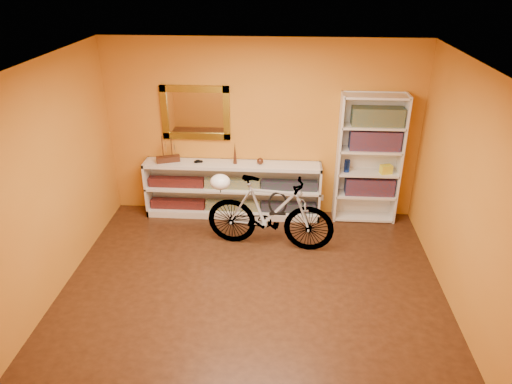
# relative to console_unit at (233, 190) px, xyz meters

# --- Properties ---
(floor) EXTENTS (4.50, 4.00, 0.01)m
(floor) POSITION_rel_console_unit_xyz_m (0.42, -1.81, -0.43)
(floor) COLOR black
(floor) RESTS_ON ground
(ceiling) EXTENTS (4.50, 4.00, 0.01)m
(ceiling) POSITION_rel_console_unit_xyz_m (0.42, -1.81, 2.18)
(ceiling) COLOR silver
(ceiling) RESTS_ON ground
(back_wall) EXTENTS (4.50, 0.01, 2.60)m
(back_wall) POSITION_rel_console_unit_xyz_m (0.42, 0.19, 0.88)
(back_wall) COLOR orange
(back_wall) RESTS_ON ground
(left_wall) EXTENTS (0.01, 4.00, 2.60)m
(left_wall) POSITION_rel_console_unit_xyz_m (-1.83, -1.81, 0.88)
(left_wall) COLOR orange
(left_wall) RESTS_ON ground
(right_wall) EXTENTS (0.01, 4.00, 2.60)m
(right_wall) POSITION_rel_console_unit_xyz_m (2.68, -1.81, 0.88)
(right_wall) COLOR orange
(right_wall) RESTS_ON ground
(gilt_mirror) EXTENTS (0.98, 0.06, 0.78)m
(gilt_mirror) POSITION_rel_console_unit_xyz_m (-0.53, 0.15, 1.12)
(gilt_mirror) COLOR olive
(gilt_mirror) RESTS_ON back_wall
(wall_socket) EXTENTS (0.09, 0.02, 0.09)m
(wall_socket) POSITION_rel_console_unit_xyz_m (1.32, 0.17, -0.17)
(wall_socket) COLOR silver
(wall_socket) RESTS_ON back_wall
(console_unit) EXTENTS (2.60, 0.35, 0.85)m
(console_unit) POSITION_rel_console_unit_xyz_m (0.00, 0.00, 0.00)
(console_unit) COLOR silver
(console_unit) RESTS_ON floor
(cd_row_lower) EXTENTS (2.50, 0.13, 0.14)m
(cd_row_lower) POSITION_rel_console_unit_xyz_m (0.00, -0.02, -0.26)
(cd_row_lower) COLOR black
(cd_row_lower) RESTS_ON console_unit
(cd_row_upper) EXTENTS (2.50, 0.13, 0.14)m
(cd_row_upper) POSITION_rel_console_unit_xyz_m (0.00, -0.02, 0.11)
(cd_row_upper) COLOR navy
(cd_row_upper) RESTS_ON console_unit
(model_ship) EXTENTS (0.36, 0.23, 0.40)m
(model_ship) POSITION_rel_console_unit_xyz_m (-0.94, 0.00, 0.63)
(model_ship) COLOR #381B0F
(model_ship) RESTS_ON console_unit
(toy_car) EXTENTS (0.00, 0.00, 0.00)m
(toy_car) POSITION_rel_console_unit_xyz_m (-0.49, 0.00, 0.43)
(toy_car) COLOR black
(toy_car) RESTS_ON console_unit
(bronze_ornament) EXTENTS (0.06, 0.06, 0.32)m
(bronze_ornament) POSITION_rel_console_unit_xyz_m (0.05, 0.00, 0.59)
(bronze_ornament) COLOR #4E2A1B
(bronze_ornament) RESTS_ON console_unit
(decorative_orb) EXTENTS (0.09, 0.09, 0.09)m
(decorative_orb) POSITION_rel_console_unit_xyz_m (0.41, 0.00, 0.47)
(decorative_orb) COLOR #4E2A1B
(decorative_orb) RESTS_ON console_unit
(bookcase) EXTENTS (0.90, 0.30, 1.90)m
(bookcase) POSITION_rel_console_unit_xyz_m (1.96, 0.03, 0.52)
(bookcase) COLOR silver
(bookcase) RESTS_ON floor
(book_row_a) EXTENTS (0.70, 0.22, 0.26)m
(book_row_a) POSITION_rel_console_unit_xyz_m (2.01, 0.03, 0.12)
(book_row_a) COLOR maroon
(book_row_a) RESTS_ON bookcase
(book_row_b) EXTENTS (0.70, 0.22, 0.28)m
(book_row_b) POSITION_rel_console_unit_xyz_m (2.01, 0.03, 0.83)
(book_row_b) COLOR maroon
(book_row_b) RESTS_ON bookcase
(book_row_c) EXTENTS (0.70, 0.22, 0.25)m
(book_row_c) POSITION_rel_console_unit_xyz_m (2.01, 0.03, 1.16)
(book_row_c) COLOR #194959
(book_row_c) RESTS_ON bookcase
(travel_mug) EXTENTS (0.08, 0.08, 0.18)m
(travel_mug) POSITION_rel_console_unit_xyz_m (1.66, 0.01, 0.43)
(travel_mug) COLOR navy
(travel_mug) RESTS_ON bookcase
(red_tin) EXTENTS (0.14, 0.14, 0.18)m
(red_tin) POSITION_rel_console_unit_xyz_m (1.76, 0.06, 1.13)
(red_tin) COLOR maroon
(red_tin) RESTS_ON bookcase
(yellow_bag) EXTENTS (0.18, 0.15, 0.12)m
(yellow_bag) POSITION_rel_console_unit_xyz_m (2.21, -0.01, 0.40)
(yellow_bag) COLOR yellow
(yellow_bag) RESTS_ON bookcase
(bicycle) EXTENTS (0.67, 1.78, 1.02)m
(bicycle) POSITION_rel_console_unit_xyz_m (0.59, -0.84, 0.09)
(bicycle) COLOR silver
(bicycle) RESTS_ON floor
(helmet) EXTENTS (0.27, 0.26, 0.20)m
(helmet) POSITION_rel_console_unit_xyz_m (-0.07, -0.75, 0.48)
(helmet) COLOR white
(helmet) RESTS_ON bicycle
(u_lock) EXTENTS (0.25, 0.03, 0.25)m
(u_lock) POSITION_rel_console_unit_xyz_m (0.69, -0.85, 0.24)
(u_lock) COLOR black
(u_lock) RESTS_ON bicycle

